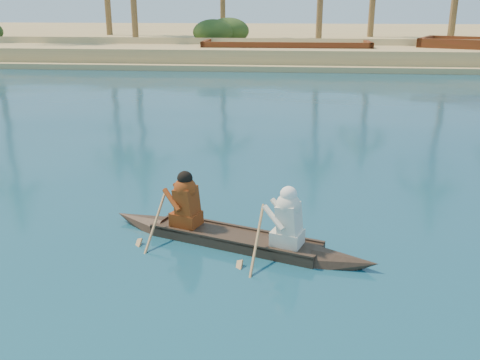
# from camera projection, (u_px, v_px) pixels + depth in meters

# --- Properties ---
(sandy_embankment) EXTENTS (150.00, 51.00, 1.50)m
(sandy_embankment) POSITION_uv_depth(u_px,v_px,m) (214.00, 39.00, 58.58)
(sandy_embankment) COLOR tan
(sandy_embankment) RESTS_ON ground
(shrub_cluster) EXTENTS (100.00, 6.00, 2.40)m
(shrub_cluster) POSITION_uv_depth(u_px,v_px,m) (186.00, 42.00, 43.84)
(shrub_cluster) COLOR #233E16
(shrub_cluster) RESTS_ON ground
(canoe) EXTENTS (5.25, 2.43, 1.46)m
(canoe) POSITION_uv_depth(u_px,v_px,m) (235.00, 230.00, 9.83)
(canoe) COLOR #37271E
(canoe) RESTS_ON ground
(barge_mid) EXTENTS (12.01, 4.14, 1.99)m
(barge_mid) POSITION_uv_depth(u_px,v_px,m) (286.00, 55.00, 38.95)
(barge_mid) COLOR maroon
(barge_mid) RESTS_ON ground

